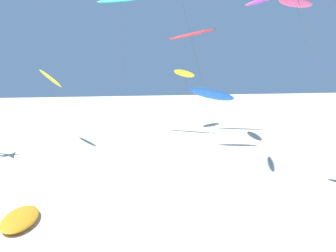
# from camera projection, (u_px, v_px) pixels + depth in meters

# --- Properties ---
(flying_kite_0) EXTENTS (6.47, 12.14, 19.15)m
(flying_kite_0) POSITION_uv_depth(u_px,v_px,m) (121.00, 0.00, 51.89)
(flying_kite_0) COLOR #19B2B7
(flying_kite_0) RESTS_ON ground
(flying_kite_2) EXTENTS (3.47, 8.42, 9.41)m
(flying_kite_2) POSITION_uv_depth(u_px,v_px,m) (50.00, 78.00, 45.39)
(flying_kite_2) COLOR yellow
(flying_kite_2) RESTS_ON ground
(flying_kite_4) EXTENTS (5.24, 6.58, 7.24)m
(flying_kite_4) POSITION_uv_depth(u_px,v_px,m) (212.00, 94.00, 43.40)
(flying_kite_4) COLOR blue
(flying_kite_4) RESTS_ON ground
(flying_kite_5) EXTENTS (5.97, 8.78, 18.28)m
(flying_kite_5) POSITION_uv_depth(u_px,v_px,m) (296.00, 3.00, 48.90)
(flying_kite_5) COLOR #EA5193
(flying_kite_5) RESTS_ON ground
(flying_kite_6) EXTENTS (5.80, 12.48, 9.52)m
(flying_kite_6) POSITION_uv_depth(u_px,v_px,m) (185.00, 74.00, 61.23)
(flying_kite_6) COLOR yellow
(flying_kite_6) RESTS_ON ground
(flying_kite_7) EXTENTS (6.66, 12.16, 15.29)m
(flying_kite_7) POSITION_uv_depth(u_px,v_px,m) (191.00, 34.00, 55.59)
(flying_kite_7) COLOR red
(flying_kite_7) RESTS_ON ground
(grounded_kite_1) EXTENTS (2.50, 4.46, 0.44)m
(grounded_kite_1) POSITION_uv_depth(u_px,v_px,m) (20.00, 219.00, 20.99)
(grounded_kite_1) COLOR orange
(grounded_kite_1) RESTS_ON ground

